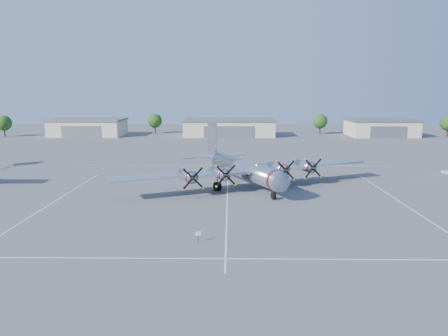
{
  "coord_description": "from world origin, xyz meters",
  "views": [
    {
      "loc": [
        0.38,
        -56.67,
        13.8
      ],
      "look_at": [
        -0.5,
        3.91,
        3.2
      ],
      "focal_mm": 35.0,
      "sensor_mm": 36.0,
      "label": 1
    }
  ],
  "objects_px": {
    "tree_far_west": "(4,123)",
    "main_bomber_b29": "(242,186)",
    "hangar_west": "(88,127)",
    "tree_far_east": "(448,123)",
    "hangar_east": "(381,127)",
    "info_placard": "(198,235)",
    "hangar_center": "(229,127)",
    "tree_west": "(155,121)",
    "tree_east": "(320,121)"
  },
  "relations": [
    {
      "from": "tree_far_west",
      "to": "main_bomber_b29",
      "type": "bearing_deg",
      "value": -44.55
    },
    {
      "from": "hangar_east",
      "to": "tree_east",
      "type": "distance_m",
      "value": 19.04
    },
    {
      "from": "hangar_center",
      "to": "info_placard",
      "type": "xyz_separation_m",
      "value": [
        -2.59,
        -99.87,
        -1.99
      ]
    },
    {
      "from": "hangar_west",
      "to": "info_placard",
      "type": "height_order",
      "value": "hangar_west"
    },
    {
      "from": "tree_far_east",
      "to": "main_bomber_b29",
      "type": "xyz_separation_m",
      "value": [
        -65.89,
        -72.97,
        -4.22
      ]
    },
    {
      "from": "hangar_center",
      "to": "tree_west",
      "type": "relative_size",
      "value": 4.31
    },
    {
      "from": "tree_east",
      "to": "main_bomber_b29",
      "type": "xyz_separation_m",
      "value": [
        -27.89,
        -80.97,
        -4.22
      ]
    },
    {
      "from": "tree_far_east",
      "to": "info_placard",
      "type": "height_order",
      "value": "tree_far_east"
    },
    {
      "from": "hangar_center",
      "to": "tree_far_west",
      "type": "bearing_deg",
      "value": -176.76
    },
    {
      "from": "main_bomber_b29",
      "to": "tree_far_east",
      "type": "bearing_deg",
      "value": 23.32
    },
    {
      "from": "hangar_west",
      "to": "hangar_center",
      "type": "height_order",
      "value": "same"
    },
    {
      "from": "hangar_west",
      "to": "hangar_east",
      "type": "bearing_deg",
      "value": 0.0
    },
    {
      "from": "tree_east",
      "to": "main_bomber_b29",
      "type": "bearing_deg",
      "value": -109.01
    },
    {
      "from": "tree_far_east",
      "to": "main_bomber_b29",
      "type": "height_order",
      "value": "tree_far_east"
    },
    {
      "from": "main_bomber_b29",
      "to": "info_placard",
      "type": "height_order",
      "value": "main_bomber_b29"
    },
    {
      "from": "tree_west",
      "to": "tree_far_east",
      "type": "relative_size",
      "value": 1.0
    },
    {
      "from": "hangar_center",
      "to": "main_bomber_b29",
      "type": "relative_size",
      "value": 0.72
    },
    {
      "from": "tree_far_west",
      "to": "info_placard",
      "type": "xyz_separation_m",
      "value": [
        67.41,
        -95.91,
        -3.5
      ]
    },
    {
      "from": "tree_far_west",
      "to": "main_bomber_b29",
      "type": "distance_m",
      "value": 101.26
    },
    {
      "from": "tree_far_west",
      "to": "tree_far_east",
      "type": "xyz_separation_m",
      "value": [
        138.0,
        2.0,
        0.0
      ]
    },
    {
      "from": "info_placard",
      "to": "hangar_center",
      "type": "bearing_deg",
      "value": 75.54
    },
    {
      "from": "tree_far_west",
      "to": "hangar_east",
      "type": "bearing_deg",
      "value": 1.92
    },
    {
      "from": "tree_far_west",
      "to": "tree_far_east",
      "type": "distance_m",
      "value": 138.01
    },
    {
      "from": "hangar_east",
      "to": "info_placard",
      "type": "distance_m",
      "value": 111.97
    },
    {
      "from": "tree_west",
      "to": "hangar_east",
      "type": "bearing_deg",
      "value": -6.28
    },
    {
      "from": "hangar_center",
      "to": "hangar_east",
      "type": "distance_m",
      "value": 48.0
    },
    {
      "from": "tree_west",
      "to": "hangar_center",
      "type": "bearing_deg",
      "value": -17.82
    },
    {
      "from": "tree_east",
      "to": "tree_far_east",
      "type": "height_order",
      "value": "same"
    },
    {
      "from": "hangar_center",
      "to": "hangar_east",
      "type": "relative_size",
      "value": 1.39
    },
    {
      "from": "tree_west",
      "to": "tree_east",
      "type": "height_order",
      "value": "same"
    },
    {
      "from": "tree_far_west",
      "to": "info_placard",
      "type": "bearing_deg",
      "value": -54.9
    },
    {
      "from": "hangar_center",
      "to": "info_placard",
      "type": "distance_m",
      "value": 99.92
    },
    {
      "from": "hangar_west",
      "to": "info_placard",
      "type": "relative_size",
      "value": 22.02
    },
    {
      "from": "info_placard",
      "to": "hangar_west",
      "type": "bearing_deg",
      "value": 100.03
    },
    {
      "from": "hangar_center",
      "to": "tree_far_west",
      "type": "height_order",
      "value": "tree_far_west"
    },
    {
      "from": "tree_far_east",
      "to": "info_placard",
      "type": "relative_size",
      "value": 6.47
    },
    {
      "from": "hangar_west",
      "to": "tree_west",
      "type": "distance_m",
      "value": 21.61
    },
    {
      "from": "hangar_west",
      "to": "tree_far_east",
      "type": "xyz_separation_m",
      "value": [
        113.0,
        -1.96,
        1.51
      ]
    },
    {
      "from": "hangar_west",
      "to": "hangar_east",
      "type": "relative_size",
      "value": 1.1
    },
    {
      "from": "hangar_west",
      "to": "main_bomber_b29",
      "type": "xyz_separation_m",
      "value": [
        47.11,
        -74.94,
        -2.71
      ]
    },
    {
      "from": "tree_west",
      "to": "info_placard",
      "type": "relative_size",
      "value": 6.47
    },
    {
      "from": "hangar_west",
      "to": "tree_far_west",
      "type": "distance_m",
      "value": 25.36
    },
    {
      "from": "tree_west",
      "to": "info_placard",
      "type": "xyz_separation_m",
      "value": [
        22.41,
        -107.91,
        -3.5
      ]
    },
    {
      "from": "tree_east",
      "to": "info_placard",
      "type": "bearing_deg",
      "value": -107.1
    },
    {
      "from": "tree_far_west",
      "to": "main_bomber_b29",
      "type": "xyz_separation_m",
      "value": [
        72.11,
        -70.97,
        -4.22
      ]
    },
    {
      "from": "tree_far_east",
      "to": "main_bomber_b29",
      "type": "relative_size",
      "value": 0.17
    },
    {
      "from": "tree_far_east",
      "to": "hangar_center",
      "type": "bearing_deg",
      "value": 178.35
    },
    {
      "from": "tree_east",
      "to": "main_bomber_b29",
      "type": "relative_size",
      "value": 0.17
    },
    {
      "from": "hangar_center",
      "to": "tree_east",
      "type": "height_order",
      "value": "tree_east"
    },
    {
      "from": "hangar_west",
      "to": "hangar_east",
      "type": "distance_m",
      "value": 93.0
    }
  ]
}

